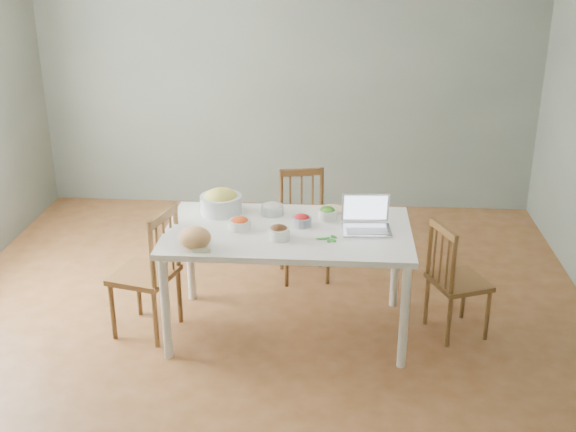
# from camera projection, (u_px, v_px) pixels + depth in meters

# --- Properties ---
(floor) EXTENTS (5.00, 5.00, 0.00)m
(floor) POSITION_uv_depth(u_px,v_px,m) (263.00, 324.00, 5.34)
(floor) COLOR brown
(floor) RESTS_ON ground
(wall_back) EXTENTS (5.00, 0.00, 2.70)m
(wall_back) POSITION_uv_depth(u_px,v_px,m) (287.00, 77.00, 7.14)
(wall_back) COLOR gray
(wall_back) RESTS_ON ground
(wall_front) EXTENTS (5.00, 0.00, 2.70)m
(wall_front) POSITION_uv_depth(u_px,v_px,m) (185.00, 358.00, 2.52)
(wall_front) COLOR gray
(wall_front) RESTS_ON ground
(dining_table) EXTENTS (1.70, 0.96, 0.80)m
(dining_table) POSITION_uv_depth(u_px,v_px,m) (288.00, 281.00, 5.13)
(dining_table) COLOR white
(dining_table) RESTS_ON floor
(chair_far) EXTENTS (0.47, 0.45, 0.90)m
(chair_far) POSITION_uv_depth(u_px,v_px,m) (304.00, 227.00, 5.91)
(chair_far) COLOR brown
(chair_far) RESTS_ON floor
(chair_left) EXTENTS (0.50, 0.51, 0.95)m
(chair_left) POSITION_uv_depth(u_px,v_px,m) (144.00, 271.00, 5.09)
(chair_left) COLOR brown
(chair_left) RESTS_ON floor
(chair_right) EXTENTS (0.47, 0.48, 0.86)m
(chair_right) POSITION_uv_depth(u_px,v_px,m) (459.00, 279.00, 5.09)
(chair_right) COLOR brown
(chair_right) RESTS_ON floor
(bread_boule) EXTENTS (0.26, 0.26, 0.14)m
(bread_boule) POSITION_uv_depth(u_px,v_px,m) (195.00, 238.00, 4.67)
(bread_boule) COLOR tan
(bread_boule) RESTS_ON dining_table
(butter_stick) EXTENTS (0.12, 0.04, 0.03)m
(butter_stick) POSITION_uv_depth(u_px,v_px,m) (201.00, 250.00, 4.63)
(butter_stick) COLOR #EDE8BA
(butter_stick) RESTS_ON dining_table
(bowl_squash) EXTENTS (0.41, 0.41, 0.18)m
(bowl_squash) POSITION_uv_depth(u_px,v_px,m) (221.00, 201.00, 5.23)
(bowl_squash) COLOR #F1D06D
(bowl_squash) RESTS_ON dining_table
(bowl_carrot) EXTENTS (0.17, 0.17, 0.08)m
(bowl_carrot) POSITION_uv_depth(u_px,v_px,m) (240.00, 223.00, 4.97)
(bowl_carrot) COLOR #D0551C
(bowl_carrot) RESTS_ON dining_table
(bowl_onion) EXTENTS (0.21, 0.21, 0.09)m
(bowl_onion) POSITION_uv_depth(u_px,v_px,m) (272.00, 208.00, 5.22)
(bowl_onion) COLOR beige
(bowl_onion) RESTS_ON dining_table
(bowl_mushroom) EXTENTS (0.17, 0.17, 0.10)m
(bowl_mushroom) POSITION_uv_depth(u_px,v_px,m) (279.00, 232.00, 4.81)
(bowl_mushroom) COLOR black
(bowl_mushroom) RESTS_ON dining_table
(bowl_redpep) EXTENTS (0.17, 0.17, 0.08)m
(bowl_redpep) POSITION_uv_depth(u_px,v_px,m) (302.00, 220.00, 5.02)
(bowl_redpep) COLOR red
(bowl_redpep) RESTS_ON dining_table
(bowl_broccoli) EXTENTS (0.17, 0.17, 0.09)m
(bowl_broccoli) POSITION_uv_depth(u_px,v_px,m) (327.00, 213.00, 5.14)
(bowl_broccoli) COLOR #245E11
(bowl_broccoli) RESTS_ON dining_table
(flatbread) EXTENTS (0.23, 0.23, 0.02)m
(flatbread) POSITION_uv_depth(u_px,v_px,m) (332.00, 210.00, 5.30)
(flatbread) COLOR #C6B487
(flatbread) RESTS_ON dining_table
(basil_bunch) EXTENTS (0.17, 0.17, 0.02)m
(basil_bunch) POSITION_uv_depth(u_px,v_px,m) (327.00, 238.00, 4.82)
(basil_bunch) COLOR #105213
(basil_bunch) RESTS_ON dining_table
(laptop) EXTENTS (0.35, 0.29, 0.23)m
(laptop) POSITION_uv_depth(u_px,v_px,m) (367.00, 216.00, 4.90)
(laptop) COLOR silver
(laptop) RESTS_ON dining_table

